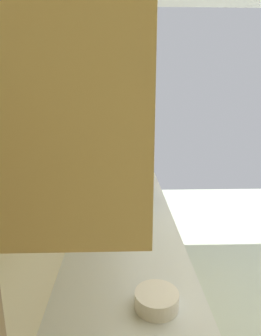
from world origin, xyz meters
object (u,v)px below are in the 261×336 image
object	(u,v)px
oven_range	(123,199)
microwave	(121,183)
kettle	(136,173)
bowl	(157,299)

from	to	relation	value
oven_range	microwave	size ratio (longest dim) A/B	2.11
oven_range	microwave	distance (m)	1.32
kettle	bowl	bearing A→B (deg)	180.00
microwave	kettle	size ratio (longest dim) A/B	2.60
microwave	oven_range	bearing A→B (deg)	-0.79
microwave	bowl	size ratio (longest dim) A/B	3.04
oven_range	microwave	bearing A→B (deg)	179.21
oven_range	kettle	bearing A→B (deg)	-170.16
microwave	bowl	xyz separation A→B (m)	(-1.18, -0.14, -0.09)
oven_range	kettle	xyz separation A→B (m)	(-0.70, -0.12, 0.53)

